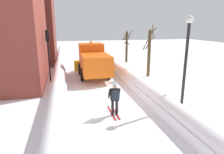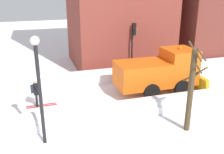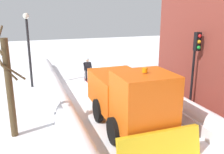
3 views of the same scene
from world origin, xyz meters
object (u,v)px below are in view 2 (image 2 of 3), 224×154
Objects in this scene: bare_tree_near at (191,89)px; traffic_light_pole at (133,39)px; plow_truck at (160,71)px; street_lamp at (39,78)px; skier at (36,91)px.

traffic_light_pole is at bearing 176.95° from bare_tree_near.
plow_truck is 1.19× the size of street_lamp.
skier is 8.70m from traffic_light_pole.
traffic_light_pole is 0.83× the size of street_lamp.
street_lamp is at bearing -63.56° from plow_truck.
street_lamp reaches higher than traffic_light_pole.
plow_truck is 4.05m from traffic_light_pole.
plow_truck is at bearing 89.25° from skier.
street_lamp is at bearing 2.69° from skier.
street_lamp reaches higher than skier.
traffic_light_pole is (-3.64, 7.65, 1.94)m from skier.
traffic_light_pole is at bearing 135.87° from street_lamp.
plow_truck reaches higher than skier.
traffic_light_pole reaches higher than skier.
bare_tree_near is (5.04, 7.19, 1.22)m from skier.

